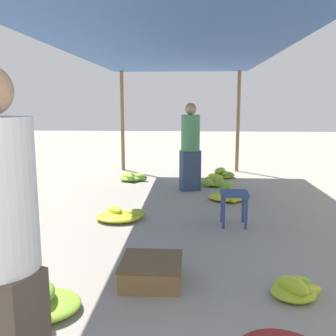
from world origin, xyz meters
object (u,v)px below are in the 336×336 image
(banana_pile_left_0, at_px, (121,215))
(banana_pile_right_1, at_px, (229,194))
(stool, at_px, (234,199))
(banana_pile_left_1, at_px, (133,177))
(banana_pile_right_0, at_px, (295,288))
(banana_pile_right_3, at_px, (214,182))
(crate_near, at_px, (151,271))
(banana_pile_right_2, at_px, (222,175))
(banana_pile_left_2, at_px, (38,306))
(shopper_walking_mid, at_px, (190,146))

(banana_pile_left_0, height_order, banana_pile_right_1, banana_pile_right_1)
(stool, height_order, banana_pile_left_1, stool)
(stool, relative_size, banana_pile_right_0, 0.99)
(banana_pile_right_3, relative_size, crate_near, 1.30)
(banana_pile_right_1, height_order, banana_pile_right_2, banana_pile_right_1)
(banana_pile_left_1, bearing_deg, banana_pile_right_1, -37.53)
(banana_pile_right_1, distance_m, banana_pile_right_2, 1.76)
(banana_pile_right_1, xyz_separation_m, banana_pile_right_3, (-0.17, 1.06, -0.01))
(banana_pile_left_2, bearing_deg, banana_pile_right_3, 71.04)
(stool, height_order, crate_near, stool)
(banana_pile_left_0, bearing_deg, banana_pile_right_1, 36.76)
(banana_pile_left_0, distance_m, banana_pile_right_1, 1.93)
(banana_pile_right_2, relative_size, banana_pile_right_3, 0.87)
(stool, height_order, shopper_walking_mid, shopper_walking_mid)
(banana_pile_left_2, relative_size, banana_pile_right_3, 0.87)
(banana_pile_right_2, bearing_deg, shopper_walking_mid, -119.66)
(stool, height_order, banana_pile_right_3, stool)
(stool, relative_size, banana_pile_right_1, 0.58)
(banana_pile_left_0, xyz_separation_m, banana_pile_left_2, (-0.18, -2.31, 0.01))
(banana_pile_left_1, xyz_separation_m, banana_pile_right_1, (1.78, -1.37, 0.01))
(banana_pile_right_0, distance_m, shopper_walking_mid, 3.85)
(crate_near, bearing_deg, shopper_walking_mid, 84.86)
(banana_pile_right_3, height_order, shopper_walking_mid, shopper_walking_mid)
(banana_pile_right_0, xyz_separation_m, banana_pile_right_2, (-0.20, 4.84, 0.00))
(stool, bearing_deg, shopper_walking_mid, 106.18)
(crate_near, bearing_deg, stool, 61.14)
(stool, xyz_separation_m, banana_pile_left_0, (-1.47, 0.16, -0.29))
(banana_pile_right_0, distance_m, banana_pile_right_2, 4.84)
(crate_near, bearing_deg, banana_pile_right_2, 78.22)
(banana_pile_left_2, distance_m, banana_pile_right_2, 5.51)
(banana_pile_left_2, relative_size, shopper_walking_mid, 0.38)
(banana_pile_left_0, distance_m, banana_pile_right_2, 3.31)
(banana_pile_left_2, relative_size, banana_pile_right_0, 1.33)
(banana_pile_left_1, relative_size, banana_pile_right_0, 1.28)
(banana_pile_right_1, height_order, crate_near, banana_pile_right_1)
(banana_pile_left_0, height_order, banana_pile_left_1, banana_pile_left_1)
(banana_pile_left_2, height_order, shopper_walking_mid, shopper_walking_mid)
(stool, distance_m, banana_pile_left_2, 2.72)
(banana_pile_right_0, height_order, banana_pile_right_3, banana_pile_right_3)
(banana_pile_left_1, distance_m, banana_pile_right_2, 1.85)
(banana_pile_left_1, xyz_separation_m, banana_pile_right_3, (1.61, -0.31, -0.01))
(crate_near, xyz_separation_m, shopper_walking_mid, (0.32, 3.51, 0.70))
(stool, distance_m, banana_pile_right_1, 1.35)
(banana_pile_right_2, bearing_deg, banana_pile_right_3, -105.62)
(stool, relative_size, banana_pile_left_1, 0.78)
(banana_pile_left_0, distance_m, banana_pile_left_2, 2.31)
(banana_pile_right_3, bearing_deg, banana_pile_left_1, 169.27)
(banana_pile_right_2, xyz_separation_m, banana_pile_right_3, (-0.20, -0.70, -0.01))
(banana_pile_right_0, bearing_deg, banana_pile_left_2, -168.75)
(banana_pile_left_0, bearing_deg, banana_pile_right_2, 61.66)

